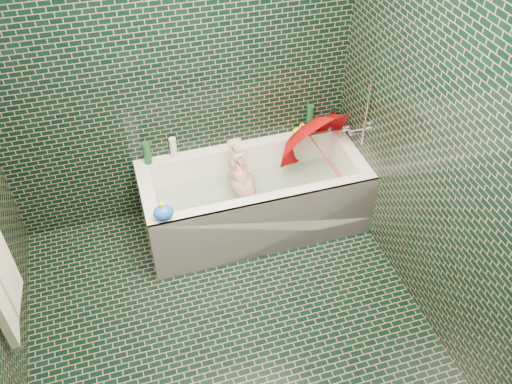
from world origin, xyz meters
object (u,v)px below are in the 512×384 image
object	(u,v)px
rubber_duck	(299,130)
bath_toy	(163,212)
child	(248,194)
umbrella	(321,152)
bathtub	(254,204)

from	to	relation	value
rubber_duck	bath_toy	world-z (taller)	bath_toy
child	umbrella	distance (m)	0.66
bathtub	rubber_duck	bearing A→B (deg)	34.88
bath_toy	rubber_duck	bearing A→B (deg)	38.91
child	umbrella	size ratio (longest dim) A/B	1.50
child	bath_toy	distance (m)	0.81
umbrella	bath_toy	xyz separation A→B (m)	(-1.29, -0.37, 0.06)
rubber_duck	bath_toy	bearing A→B (deg)	-157.74
bathtub	child	bearing A→B (deg)	156.98
child	rubber_duck	size ratio (longest dim) A/B	7.71
child	bath_toy	world-z (taller)	bath_toy
rubber_duck	child	bearing A→B (deg)	-154.78
rubber_duck	umbrella	bearing A→B (deg)	-76.89
bath_toy	umbrella	bearing A→B (deg)	26.94
bathtub	bath_toy	bearing A→B (deg)	-157.27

